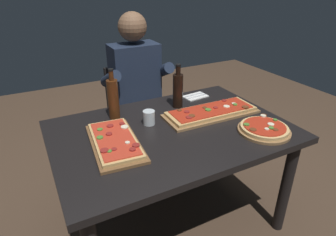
{
  "coord_description": "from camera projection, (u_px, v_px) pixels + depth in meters",
  "views": [
    {
      "loc": [
        -0.73,
        -1.34,
        1.57
      ],
      "look_at": [
        0.0,
        0.05,
        0.79
      ],
      "focal_mm": 30.76,
      "sensor_mm": 36.0,
      "label": 1
    }
  ],
  "objects": [
    {
      "name": "ground_plane",
      "position": [
        171.0,
        219.0,
        2.06
      ],
      "size": [
        6.4,
        6.4,
        0.0
      ],
      "primitive_type": "plane",
      "color": "#4C3828"
    },
    {
      "name": "dining_table",
      "position": [
        172.0,
        142.0,
        1.77
      ],
      "size": [
        1.4,
        0.96,
        0.74
      ],
      "color": "black",
      "rests_on": "ground_plane"
    },
    {
      "name": "pizza_rectangular_front",
      "position": [
        211.0,
        112.0,
        1.9
      ],
      "size": [
        0.64,
        0.26,
        0.05
      ],
      "color": "olive",
      "rests_on": "dining_table"
    },
    {
      "name": "pizza_rectangular_left",
      "position": [
        115.0,
        141.0,
        1.56
      ],
      "size": [
        0.29,
        0.51,
        0.05
      ],
      "color": "brown",
      "rests_on": "dining_table"
    },
    {
      "name": "pizza_round_far",
      "position": [
        264.0,
        129.0,
        1.69
      ],
      "size": [
        0.31,
        0.31,
        0.05
      ],
      "color": "olive",
      "rests_on": "dining_table"
    },
    {
      "name": "wine_bottle_dark",
      "position": [
        178.0,
        90.0,
        1.96
      ],
      "size": [
        0.07,
        0.07,
        0.31
      ],
      "color": "black",
      "rests_on": "dining_table"
    },
    {
      "name": "oil_bottle_amber",
      "position": [
        113.0,
        98.0,
        1.8
      ],
      "size": [
        0.07,
        0.07,
        0.33
      ],
      "color": "#47230F",
      "rests_on": "dining_table"
    },
    {
      "name": "tumbler_near_camera",
      "position": [
        149.0,
        118.0,
        1.77
      ],
      "size": [
        0.07,
        0.07,
        0.09
      ],
      "color": "silver",
      "rests_on": "dining_table"
    },
    {
      "name": "napkin_cutlery_set",
      "position": [
        195.0,
        96.0,
        2.18
      ],
      "size": [
        0.19,
        0.13,
        0.01
      ],
      "color": "white",
      "rests_on": "dining_table"
    },
    {
      "name": "diner_chair",
      "position": [
        134.0,
        111.0,
        2.56
      ],
      "size": [
        0.44,
        0.44,
        0.87
      ],
      "color": "black",
      "rests_on": "ground_plane"
    },
    {
      "name": "seated_diner",
      "position": [
        138.0,
        88.0,
        2.35
      ],
      "size": [
        0.53,
        0.41,
        1.33
      ],
      "color": "#23232D",
      "rests_on": "ground_plane"
    }
  ]
}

